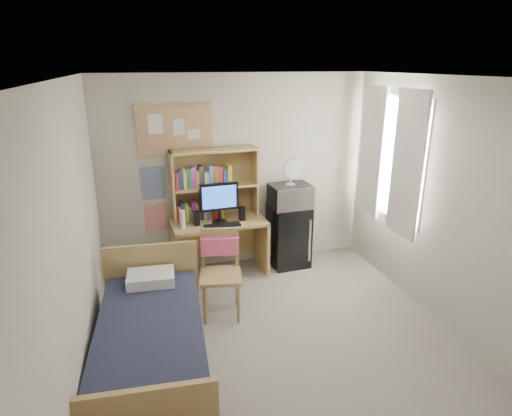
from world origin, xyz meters
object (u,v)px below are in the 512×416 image
object	(u,v)px
mini_fridge	(288,235)
speaker_left	(196,218)
desk_chair	(221,275)
speaker_right	(242,214)
bed	(152,348)
monitor	(219,203)
microwave	(290,196)
desk	(219,248)
bulletin_board	(175,130)
desk_fan	(291,173)

from	to	relation	value
mini_fridge	speaker_left	xyz separation A→B (m)	(-1.29, -0.13, 0.42)
desk_chair	speaker_right	distance (m)	1.10
bed	speaker_left	world-z (taller)	speaker_left
monitor	microwave	xyz separation A→B (m)	(0.99, 0.09, -0.01)
desk_chair	mini_fridge	xyz separation A→B (m)	(1.16, 1.03, -0.06)
desk	speaker_right	size ratio (longest dim) A/B	6.80
desk	mini_fridge	distance (m)	0.99
bulletin_board	speaker_right	size ratio (longest dim) A/B	5.25
desk_chair	microwave	world-z (taller)	microwave
desk_chair	desk_fan	xyz separation A→B (m)	(1.16, 1.01, 0.84)
bulletin_board	desk_chair	size ratio (longest dim) A/B	0.95
bed	speaker_left	xyz separation A→B (m)	(0.67, 1.69, 0.59)
microwave	desk_fan	distance (m)	0.32
bed	monitor	xyz separation A→B (m)	(0.97, 1.71, 0.76)
speaker_right	desk_fan	size ratio (longest dim) A/B	0.55
microwave	bed	bearing A→B (deg)	-140.39
mini_fridge	microwave	distance (m)	0.58
desk_chair	speaker_right	xyz separation A→B (m)	(0.47, 0.93, 0.36)
monitor	desk_fan	bearing A→B (deg)	2.28
mini_fridge	speaker_left	world-z (taller)	speaker_left
desk_fan	monitor	bearing A→B (deg)	-177.70
mini_fridge	speaker_right	xyz separation A→B (m)	(-0.69, -0.10, 0.42)
desk_chair	mini_fridge	bearing A→B (deg)	51.51
monitor	speaker_left	distance (m)	0.35
bulletin_board	monitor	bearing A→B (deg)	-38.31
desk	bed	bearing A→B (deg)	-121.62
microwave	speaker_left	bearing A→B (deg)	-178.23
mini_fridge	speaker_right	bearing A→B (deg)	-175.06
mini_fridge	monitor	xyz separation A→B (m)	(-0.99, -0.11, 0.60)
desk	bed	distance (m)	2.01
monitor	desk_chair	bearing A→B (deg)	-103.57
bed	speaker_right	world-z (taller)	speaker_right
desk	microwave	bearing A→B (deg)	-1.19
speaker_right	microwave	distance (m)	0.71
desk	microwave	world-z (taller)	microwave
bulletin_board	bed	world-z (taller)	bulletin_board
bulletin_board	monitor	xyz separation A→B (m)	(0.47, -0.37, -0.89)
desk	speaker_left	distance (m)	0.56
bed	bulletin_board	bearing A→B (deg)	80.21
desk_chair	bed	world-z (taller)	desk_chair
bulletin_board	desk_chair	xyz separation A→B (m)	(0.30, -1.28, -1.43)
speaker_left	speaker_right	world-z (taller)	speaker_left
speaker_right	microwave	size ratio (longest dim) A/B	0.34
speaker_right	mini_fridge	bearing A→B (deg)	4.91
bulletin_board	desk	size ratio (longest dim) A/B	0.77
mini_fridge	bed	xyz separation A→B (m)	(-1.95, -1.82, -0.17)
bulletin_board	bed	distance (m)	2.70
desk	desk_fan	xyz separation A→B (m)	(0.99, 0.03, 0.95)
mini_fridge	desk_chair	bearing A→B (deg)	-141.42
bulletin_board	speaker_left	bearing A→B (deg)	-66.54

